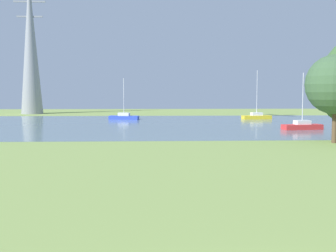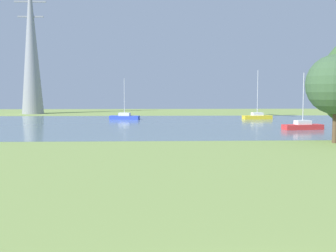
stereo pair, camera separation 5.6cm
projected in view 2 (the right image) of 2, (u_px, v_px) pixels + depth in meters
ground_plane at (191, 154)px, 29.51m from camera, size 160.00×160.00×0.00m
water_surface at (172, 124)px, 57.39m from camera, size 140.00×40.00×0.02m
sailboat_blue at (125, 117)px, 66.89m from camera, size 4.99×2.34×6.72m
sailboat_red at (303, 126)px, 48.91m from camera, size 4.98×2.28×6.74m
sailboat_yellow at (257, 116)px, 67.63m from camera, size 4.97×2.20×8.04m
tree_mid_shore at (336, 84)px, 35.69m from camera, size 5.27×5.27×7.79m
electricity_pylon at (31, 44)px, 83.78m from camera, size 6.40×4.40×28.51m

